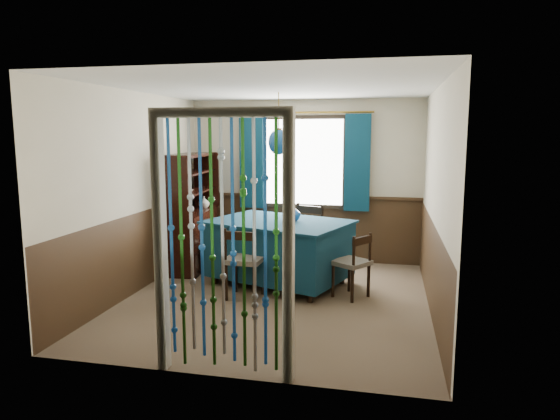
% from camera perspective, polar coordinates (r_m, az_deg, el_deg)
% --- Properties ---
extents(floor, '(4.00, 4.00, 0.00)m').
position_cam_1_polar(floor, '(6.12, -0.44, -10.15)').
color(floor, brown).
rests_on(floor, ground).
extents(ceiling, '(4.00, 4.00, 0.00)m').
position_cam_1_polar(ceiling, '(5.82, -0.47, 13.84)').
color(ceiling, silver).
rests_on(ceiling, ground).
extents(wall_back, '(3.60, 0.00, 3.60)m').
position_cam_1_polar(wall_back, '(7.79, 2.80, 3.31)').
color(wall_back, beige).
rests_on(wall_back, ground).
extents(wall_front, '(3.60, 0.00, 3.60)m').
position_cam_1_polar(wall_front, '(3.94, -6.89, -1.98)').
color(wall_front, beige).
rests_on(wall_front, ground).
extents(wall_left, '(0.00, 4.00, 4.00)m').
position_cam_1_polar(wall_left, '(6.48, -16.18, 1.90)').
color(wall_left, beige).
rests_on(wall_left, ground).
extents(wall_right, '(0.00, 4.00, 4.00)m').
position_cam_1_polar(wall_right, '(5.72, 17.41, 0.99)').
color(wall_right, beige).
rests_on(wall_right, ground).
extents(wainscot_back, '(3.60, 0.00, 3.60)m').
position_cam_1_polar(wainscot_back, '(7.88, 2.74, -2.14)').
color(wainscot_back, '#3A2716').
rests_on(wainscot_back, ground).
extents(wainscot_front, '(3.60, 0.00, 3.60)m').
position_cam_1_polar(wainscot_front, '(4.16, -6.63, -12.16)').
color(wainscot_front, '#3A2716').
rests_on(wainscot_front, ground).
extents(wainscot_left, '(0.00, 4.00, 4.00)m').
position_cam_1_polar(wainscot_left, '(6.60, -15.80, -4.59)').
color(wainscot_left, '#3A2716').
rests_on(wainscot_left, ground).
extents(wainscot_right, '(0.00, 4.00, 4.00)m').
position_cam_1_polar(wainscot_right, '(5.86, 16.93, -6.28)').
color(wainscot_right, '#3A2716').
rests_on(wainscot_right, ground).
extents(window, '(1.32, 0.12, 1.42)m').
position_cam_1_polar(window, '(7.72, 2.75, 5.49)').
color(window, black).
rests_on(window, wall_back).
extents(doorway, '(1.16, 0.12, 2.18)m').
position_cam_1_polar(doorway, '(4.04, -6.56, -4.62)').
color(doorway, silver).
rests_on(doorway, ground).
extents(dining_table, '(2.06, 1.72, 0.85)m').
position_cam_1_polar(dining_table, '(6.61, -0.15, -4.36)').
color(dining_table, '#0D2F44').
rests_on(dining_table, floor).
extents(chair_near, '(0.45, 0.43, 0.88)m').
position_cam_1_polar(chair_near, '(6.05, -4.17, -5.78)').
color(chair_near, black).
rests_on(chair_near, floor).
extents(chair_far, '(0.60, 0.58, 0.96)m').
position_cam_1_polar(chair_far, '(7.27, 2.81, -2.98)').
color(chair_far, black).
rests_on(chair_far, floor).
extents(chair_left, '(0.54, 0.54, 0.81)m').
position_cam_1_polar(chair_left, '(7.17, -7.17, -3.82)').
color(chair_left, black).
rests_on(chair_left, floor).
extents(chair_right, '(0.54, 0.54, 0.80)m').
position_cam_1_polar(chair_right, '(6.13, 8.33, -6.04)').
color(chair_right, black).
rests_on(chair_right, floor).
extents(sideboard, '(0.56, 1.33, 1.69)m').
position_cam_1_polar(sideboard, '(7.55, -10.01, -2.05)').
color(sideboard, black).
rests_on(sideboard, floor).
extents(pendant_lamp, '(0.26, 0.26, 0.79)m').
position_cam_1_polar(pendant_lamp, '(6.44, -0.16, 7.79)').
color(pendant_lamp, olive).
rests_on(pendant_lamp, ceiling).
extents(vase_table, '(0.20, 0.20, 0.20)m').
position_cam_1_polar(vase_table, '(6.54, 1.46, -0.39)').
color(vase_table, navy).
rests_on(vase_table, dining_table).
extents(bowl_shelf, '(0.23, 0.23, 0.05)m').
position_cam_1_polar(bowl_shelf, '(7.15, -10.64, 2.15)').
color(bowl_shelf, beige).
rests_on(bowl_shelf, sideboard).
extents(vase_sideboard, '(0.21, 0.21, 0.20)m').
position_cam_1_polar(vase_sideboard, '(7.79, -8.69, 0.98)').
color(vase_sideboard, beige).
rests_on(vase_sideboard, sideboard).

